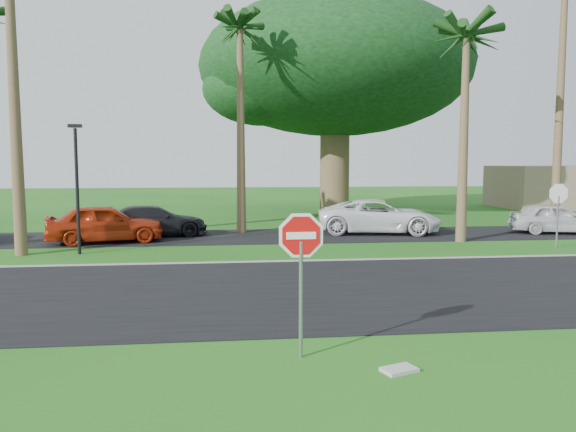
# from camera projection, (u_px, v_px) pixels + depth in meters

# --- Properties ---
(ground) EXTENTS (120.00, 120.00, 0.00)m
(ground) POSITION_uv_depth(u_px,v_px,m) (260.00, 311.00, 12.50)
(ground) COLOR #184F13
(ground) RESTS_ON ground
(road) EXTENTS (120.00, 8.00, 0.02)m
(road) POSITION_uv_depth(u_px,v_px,m) (256.00, 291.00, 14.47)
(road) COLOR black
(road) RESTS_ON ground
(parking_strip) EXTENTS (120.00, 5.00, 0.02)m
(parking_strip) POSITION_uv_depth(u_px,v_px,m) (243.00, 237.00, 24.86)
(parking_strip) COLOR black
(parking_strip) RESTS_ON ground
(curb) EXTENTS (120.00, 0.12, 0.06)m
(curb) POSITION_uv_depth(u_px,v_px,m) (249.00, 262.00, 18.48)
(curb) COLOR gray
(curb) RESTS_ON ground
(stop_sign_near) EXTENTS (1.05, 0.07, 2.62)m
(stop_sign_near) POSITION_uv_depth(u_px,v_px,m) (301.00, 255.00, 9.41)
(stop_sign_near) COLOR gray
(stop_sign_near) RESTS_ON ground
(stop_sign_far) EXTENTS (1.05, 0.07, 2.62)m
(stop_sign_far) POSITION_uv_depth(u_px,v_px,m) (558.00, 202.00, 21.57)
(stop_sign_far) COLOR gray
(stop_sign_far) RESTS_ON ground
(palm_center) EXTENTS (5.00, 5.00, 10.50)m
(palm_center) POSITION_uv_depth(u_px,v_px,m) (240.00, 32.00, 25.45)
(palm_center) COLOR brown
(palm_center) RESTS_ON ground
(palm_right_near) EXTENTS (5.00, 5.00, 9.50)m
(palm_right_near) POSITION_uv_depth(u_px,v_px,m) (467.00, 40.00, 22.59)
(palm_right_near) COLOR brown
(palm_right_near) RESTS_ON ground
(canopy_tree) EXTENTS (16.50, 16.50, 13.12)m
(canopy_tree) POSITION_uv_depth(u_px,v_px,m) (335.00, 68.00, 34.05)
(canopy_tree) COLOR brown
(canopy_tree) RESTS_ON ground
(streetlight_right) EXTENTS (0.45, 0.25, 4.64)m
(streetlight_right) POSITION_uv_depth(u_px,v_px,m) (77.00, 181.00, 19.98)
(streetlight_right) COLOR black
(streetlight_right) RESTS_ON ground
(building_far) EXTENTS (10.00, 6.00, 3.00)m
(building_far) POSITION_uv_depth(u_px,v_px,m) (567.00, 187.00, 40.74)
(building_far) COLOR gray
(building_far) RESTS_ON ground
(car_red) EXTENTS (4.93, 2.82, 1.58)m
(car_red) POSITION_uv_depth(u_px,v_px,m) (105.00, 224.00, 22.94)
(car_red) COLOR #A9280E
(car_red) RESTS_ON ground
(car_dark) EXTENTS (4.92, 2.73, 1.35)m
(car_dark) POSITION_uv_depth(u_px,v_px,m) (154.00, 221.00, 24.86)
(car_dark) COLOR black
(car_dark) RESTS_ON ground
(car_minivan) EXTENTS (5.99, 3.59, 1.56)m
(car_minivan) POSITION_uv_depth(u_px,v_px,m) (379.00, 217.00, 25.91)
(car_minivan) COLOR white
(car_minivan) RESTS_ON ground
(car_pickup) EXTENTS (4.32, 2.55, 1.38)m
(car_pickup) POSITION_uv_depth(u_px,v_px,m) (556.00, 219.00, 25.87)
(car_pickup) COLOR silver
(car_pickup) RESTS_ON ground
(utility_slab) EXTENTS (0.64, 0.52, 0.06)m
(utility_slab) POSITION_uv_depth(u_px,v_px,m) (399.00, 370.00, 8.93)
(utility_slab) COLOR #A6A69E
(utility_slab) RESTS_ON ground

